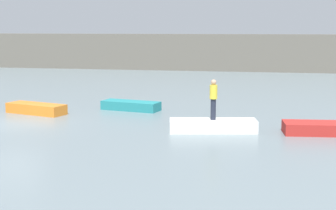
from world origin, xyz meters
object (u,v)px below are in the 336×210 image
Objects in this scene: rowboat_white at (213,126)px; rowboat_red at (324,128)px; person_yellow_shirt at (213,97)px; rowboat_orange at (36,109)px; rowboat_teal at (131,106)px.

rowboat_white is 1.10× the size of rowboat_red.
rowboat_red is at bearing 5.99° from person_yellow_shirt.
rowboat_orange is at bearing 153.38° from rowboat_white.
rowboat_teal is at bearing 150.11° from rowboat_red.
person_yellow_shirt is at bearing 0.04° from rowboat_orange.
rowboat_red is (9.39, -4.07, 0.00)m from rowboat_teal.
person_yellow_shirt is at bearing 179.50° from rowboat_red.
person_yellow_shirt reaches higher than rowboat_teal.
person_yellow_shirt is at bearing 168.76° from rowboat_white.
rowboat_teal is at bearing 125.73° from rowboat_white.
rowboat_teal is 6.65m from rowboat_white.
person_yellow_shirt is (9.27, -2.55, 1.20)m from rowboat_orange.
rowboat_red is (13.80, -2.08, -0.01)m from rowboat_orange.
rowboat_red reaches higher than rowboat_teal.
rowboat_teal is at bearing 136.97° from person_yellow_shirt.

